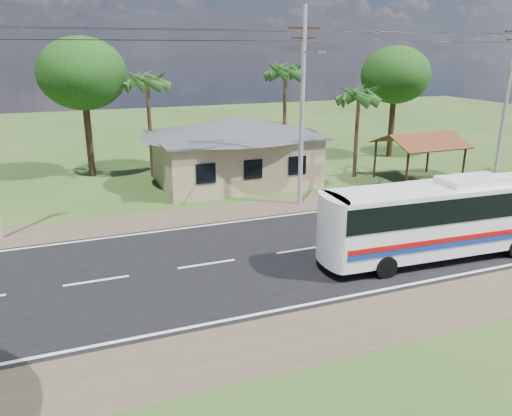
{
  "coord_description": "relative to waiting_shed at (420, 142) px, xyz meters",
  "views": [
    {
      "loc": [
        -9.51,
        -18.94,
        8.77
      ],
      "look_at": [
        -1.87,
        1.0,
        1.92
      ],
      "focal_mm": 35.0,
      "sensor_mm": 36.0,
      "label": 1
    }
  ],
  "objects": [
    {
      "name": "palm_mid",
      "position": [
        -7.0,
        7.0,
        4.43
      ],
      "size": [
        2.8,
        2.8,
        8.2
      ],
      "color": "#47301E",
      "rests_on": "ground"
    },
    {
      "name": "motorcycle",
      "position": [
        -4.42,
        -1.49,
        -2.32
      ],
      "size": [
        1.66,
        0.94,
        0.82
      ],
      "primitive_type": "imported",
      "rotation": [
        0.0,
        0.0,
        1.84
      ],
      "color": "black",
      "rests_on": "ground"
    },
    {
      "name": "ground",
      "position": [
        -13.0,
        -8.5,
        -2.73
      ],
      "size": [
        120.0,
        120.0,
        0.0
      ],
      "primitive_type": "plane",
      "color": "#2A4819",
      "rests_on": "ground"
    },
    {
      "name": "road",
      "position": [
        -13.0,
        -8.5,
        -2.72
      ],
      "size": [
        120.0,
        16.0,
        0.03
      ],
      "color": "black",
      "rests_on": "ground"
    },
    {
      "name": "utility_poles",
      "position": [
        -10.33,
        -2.01,
        3.04
      ],
      "size": [
        32.8,
        2.22,
        11.0
      ],
      "color": "#9E9E99",
      "rests_on": "ground"
    },
    {
      "name": "house",
      "position": [
        -12.0,
        4.5,
        -0.09
      ],
      "size": [
        12.4,
        10.0,
        5.0
      ],
      "color": "tan",
      "rests_on": "ground"
    },
    {
      "name": "concrete_barrier",
      "position": [
        -1.0,
        -2.9,
        -2.28
      ],
      "size": [
        7.0,
        0.3,
        0.9
      ],
      "primitive_type": "cube",
      "color": "#9E9E99",
      "rests_on": "ground"
    },
    {
      "name": "palm_far",
      "position": [
        -17.0,
        7.5,
        3.95
      ],
      "size": [
        2.8,
        2.8,
        7.7
      ],
      "color": "#47301E",
      "rests_on": "ground"
    },
    {
      "name": "tree_behind_house",
      "position": [
        -21.0,
        9.5,
        4.39
      ],
      "size": [
        6.0,
        6.0,
        9.61
      ],
      "color": "#47301E",
      "rests_on": "ground"
    },
    {
      "name": "waiting_shed",
      "position": [
        0.0,
        0.0,
        0.0
      ],
      "size": [
        5.2,
        4.48,
        3.35
      ],
      "color": "#352213",
      "rests_on": "ground"
    },
    {
      "name": "palm_near",
      "position": [
        -3.5,
        2.5,
        2.98
      ],
      "size": [
        2.8,
        2.8,
        6.7
      ],
      "color": "#47301E",
      "rests_on": "ground"
    },
    {
      "name": "coach_bus",
      "position": [
        -7.37,
        -11.39,
        -0.72
      ],
      "size": [
        11.44,
        2.94,
        3.52
      ],
      "rotation": [
        0.0,
        0.0,
        -0.05
      ],
      "color": "white",
      "rests_on": "ground"
    },
    {
      "name": "tree_behind_shed",
      "position": [
        3.0,
        7.5,
        3.95
      ],
      "size": [
        5.6,
        5.6,
        9.02
      ],
      "color": "#47301E",
      "rests_on": "ground"
    }
  ]
}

